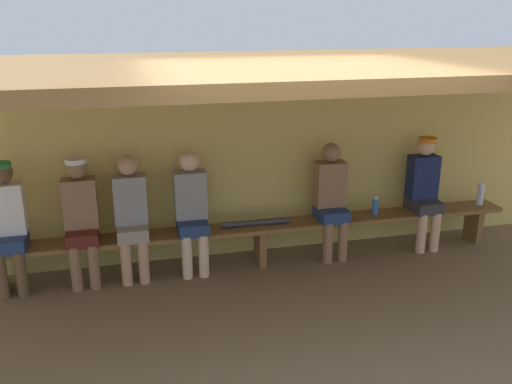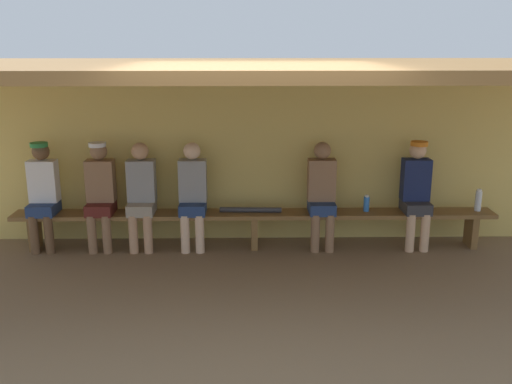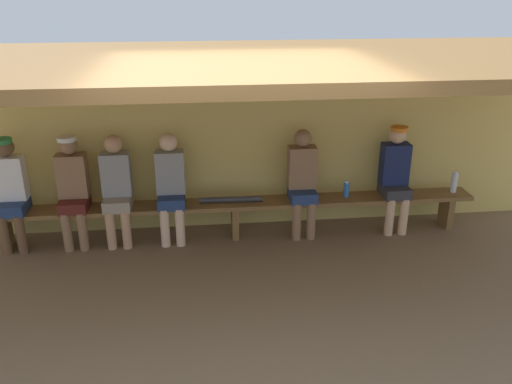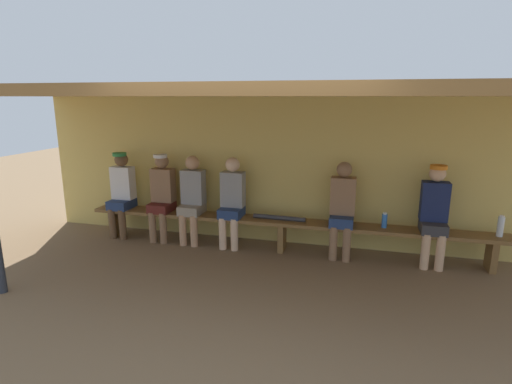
# 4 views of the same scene
# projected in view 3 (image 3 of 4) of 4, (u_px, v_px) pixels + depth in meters

# --- Properties ---
(ground_plane) EXTENTS (24.00, 24.00, 0.00)m
(ground_plane) POSITION_uv_depth(u_px,v_px,m) (247.00, 305.00, 5.33)
(ground_plane) COLOR brown
(back_wall) EXTENTS (8.00, 0.20, 2.20)m
(back_wall) POSITION_uv_depth(u_px,v_px,m) (231.00, 141.00, 6.76)
(back_wall) COLOR #D8BC60
(back_wall) RESTS_ON ground
(dugout_roof) EXTENTS (8.00, 2.80, 0.12)m
(dugout_roof) POSITION_uv_depth(u_px,v_px,m) (238.00, 63.00, 5.13)
(dugout_roof) COLOR brown
(dugout_roof) RESTS_ON back_wall
(bench) EXTENTS (6.00, 0.36, 0.46)m
(bench) POSITION_uv_depth(u_px,v_px,m) (235.00, 207.00, 6.61)
(bench) COLOR brown
(bench) RESTS_ON ground
(player_rightmost) EXTENTS (0.34, 0.42, 1.34)m
(player_rightmost) POSITION_uv_depth(u_px,v_px,m) (302.00, 179.00, 6.57)
(player_rightmost) COLOR navy
(player_rightmost) RESTS_ON ground
(player_shirtless_tan) EXTENTS (0.34, 0.42, 1.34)m
(player_shirtless_tan) POSITION_uv_depth(u_px,v_px,m) (10.00, 189.00, 6.21)
(player_shirtless_tan) COLOR navy
(player_shirtless_tan) RESTS_ON ground
(player_middle) EXTENTS (0.34, 0.42, 1.34)m
(player_middle) POSITION_uv_depth(u_px,v_px,m) (395.00, 174.00, 6.68)
(player_middle) COLOR #333338
(player_middle) RESTS_ON ground
(player_in_blue) EXTENTS (0.34, 0.42, 1.34)m
(player_in_blue) POSITION_uv_depth(u_px,v_px,m) (171.00, 184.00, 6.41)
(player_in_blue) COLOR navy
(player_in_blue) RESTS_ON ground
(player_near_post) EXTENTS (0.34, 0.42, 1.34)m
(player_near_post) POSITION_uv_depth(u_px,v_px,m) (73.00, 186.00, 6.29)
(player_near_post) COLOR #591E19
(player_near_post) RESTS_ON ground
(player_with_sunglasses) EXTENTS (0.34, 0.42, 1.34)m
(player_with_sunglasses) POSITION_uv_depth(u_px,v_px,m) (117.00, 186.00, 6.34)
(player_with_sunglasses) COLOR gray
(player_with_sunglasses) RESTS_ON ground
(water_bottle_orange) EXTENTS (0.08, 0.08, 0.28)m
(water_bottle_orange) POSITION_uv_depth(u_px,v_px,m) (454.00, 182.00, 6.84)
(water_bottle_orange) COLOR silver
(water_bottle_orange) RESTS_ON bench
(water_bottle_blue) EXTENTS (0.07, 0.07, 0.21)m
(water_bottle_blue) POSITION_uv_depth(u_px,v_px,m) (346.00, 189.00, 6.71)
(water_bottle_blue) COLOR blue
(water_bottle_blue) RESTS_ON bench
(baseball_bat) EXTENTS (0.77, 0.09, 0.07)m
(baseball_bat) POSITION_uv_depth(u_px,v_px,m) (231.00, 200.00, 6.57)
(baseball_bat) COLOR #333338
(baseball_bat) RESTS_ON bench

